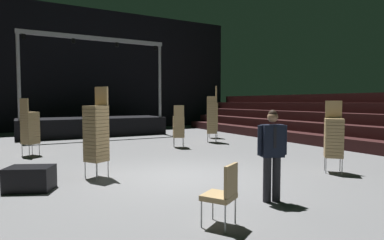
% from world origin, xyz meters
% --- Properties ---
extents(ground_plane, '(22.00, 30.00, 0.10)m').
position_xyz_m(ground_plane, '(0.00, 0.00, -0.05)').
color(ground_plane, slate).
extents(arena_end_wall, '(22.00, 0.30, 8.00)m').
position_xyz_m(arena_end_wall, '(0.00, 15.00, 4.00)').
color(arena_end_wall, black).
rests_on(arena_end_wall, ground_plane).
extents(bleacher_bank_right, '(3.75, 24.00, 2.25)m').
position_xyz_m(bleacher_bank_right, '(9.12, 1.00, 1.12)').
color(bleacher_bank_right, black).
rests_on(bleacher_bank_right, ground_plane).
extents(stage_riser, '(7.55, 2.88, 5.18)m').
position_xyz_m(stage_riser, '(0.00, 11.04, 0.58)').
color(stage_riser, black).
rests_on(stage_riser, ground_plane).
extents(man_with_tie, '(0.57, 0.35, 1.71)m').
position_xyz_m(man_with_tie, '(0.53, -2.53, 0.96)').
color(man_with_tie, black).
rests_on(man_with_tie, ground_plane).
extents(chair_stack_mid_left, '(0.59, 0.59, 1.79)m').
position_xyz_m(chair_stack_mid_left, '(5.11, 6.71, 0.90)').
color(chair_stack_mid_left, '#B2B5BA').
rests_on(chair_stack_mid_left, ground_plane).
extents(chair_stack_mid_right, '(0.60, 0.60, 2.56)m').
position_xyz_m(chair_stack_mid_right, '(4.18, 5.34, 1.28)').
color(chair_stack_mid_right, '#B2B5BA').
rests_on(chair_stack_mid_right, ground_plane).
extents(chair_stack_mid_centre, '(0.62, 0.62, 1.88)m').
position_xyz_m(chair_stack_mid_centre, '(3.64, -1.46, 0.94)').
color(chair_stack_mid_centre, '#B2B5BA').
rests_on(chair_stack_mid_centre, ground_plane).
extents(chair_stack_rear_left, '(0.61, 0.61, 2.22)m').
position_xyz_m(chair_stack_rear_left, '(-1.91, 0.93, 1.11)').
color(chair_stack_rear_left, '#B2B5BA').
rests_on(chair_stack_rear_left, ground_plane).
extents(chair_stack_rear_right, '(0.57, 0.57, 1.71)m').
position_xyz_m(chair_stack_rear_right, '(2.11, 4.60, 0.86)').
color(chair_stack_rear_right, '#B2B5BA').
rests_on(chair_stack_rear_right, ground_plane).
extents(chair_stack_rear_centre, '(0.61, 0.61, 1.96)m').
position_xyz_m(chair_stack_rear_centre, '(-3.24, 5.26, 0.98)').
color(chair_stack_rear_centre, '#B2B5BA').
rests_on(chair_stack_rear_centre, ground_plane).
extents(equipment_road_case, '(1.07, 0.92, 0.50)m').
position_xyz_m(equipment_road_case, '(-3.38, 0.47, 0.25)').
color(equipment_road_case, black).
rests_on(equipment_road_case, ground_plane).
extents(loose_chair_near_man, '(0.61, 0.61, 0.95)m').
position_xyz_m(loose_chair_near_man, '(-0.92, -3.08, 0.53)').
color(loose_chair_near_man, '#B2B5BA').
rests_on(loose_chair_near_man, ground_plane).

